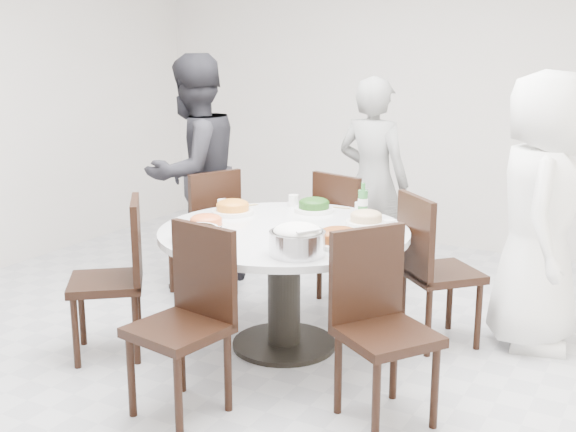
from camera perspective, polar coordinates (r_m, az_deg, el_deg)
The scene contains 22 objects.
floor at distance 4.27m, azimuth -0.23°, elevation -11.90°, with size 6.00×6.00×0.01m, color silver.
wall_back at distance 6.65m, azimuth 12.64°, elevation 9.47°, with size 6.00×0.01×2.80m, color silver.
dining_table at distance 4.41m, azimuth -0.32°, elevation -5.76°, with size 1.50×1.50×0.75m, color silver.
chair_ne at distance 4.54m, azimuth 12.04°, elevation -4.17°, with size 0.42×0.42×0.95m, color black.
chair_n at distance 5.22m, azimuth 5.16°, elevation -1.61°, with size 0.42×0.42×0.95m, color black.
chair_nw at distance 5.35m, azimuth -6.81°, elevation -1.27°, with size 0.42×0.42×0.95m, color black.
chair_sw at distance 4.41m, azimuth -14.22°, elevation -4.84°, with size 0.42×0.42×0.95m, color black.
chair_s at distance 3.64m, azimuth -8.68°, elevation -8.54°, with size 0.42×0.42×0.95m, color black.
chair_se at distance 3.57m, azimuth 7.84°, elevation -8.98°, with size 0.42×0.42×0.95m, color black.
diner_right at distance 4.59m, azimuth 19.25°, elevation 0.32°, with size 0.82×0.54×1.69m, color white.
diner_middle at distance 5.52m, azimuth 6.71°, elevation 2.64°, with size 0.58×0.38×1.60m, color black.
diner_left at distance 5.47m, azimuth -7.46°, elevation 3.39°, with size 0.86×0.67×1.76m, color black.
dish_greens at distance 4.74m, azimuth 2.06°, elevation 0.74°, with size 0.26×0.26×0.07m, color white.
dish_pale at distance 4.42m, azimuth 6.19°, elevation -0.29°, with size 0.25×0.25×0.07m, color white.
dish_orange at distance 4.69m, azimuth -4.39°, elevation 0.60°, with size 0.27×0.27×0.07m, color white.
dish_redbrown at distance 3.97m, azimuth 4.05°, elevation -1.78°, with size 0.30×0.30×0.08m, color white.
dish_tofu at distance 4.32m, azimuth -6.48°, elevation -0.65°, with size 0.24×0.24×0.06m, color white.
rice_bowl at distance 3.77m, azimuth 0.74°, elevation -2.16°, with size 0.30×0.30×0.13m, color silver.
soup_bowl at distance 4.08m, azimuth -7.28°, elevation -1.42°, with size 0.25×0.25×0.08m, color white.
beverage_bottle at distance 4.63m, azimuth 5.94°, elevation 1.29°, with size 0.06×0.06×0.22m, color #2E7434.
tea_cups at distance 4.83m, azimuth 3.44°, elevation 1.03°, with size 0.07×0.07×0.08m, color white.
chopsticks at distance 4.92m, azimuth 3.38°, elevation 0.85°, with size 0.24×0.04×0.01m, color tan, non-canonical shape.
Camera 1 is at (1.88, -3.37, 1.83)m, focal length 45.00 mm.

